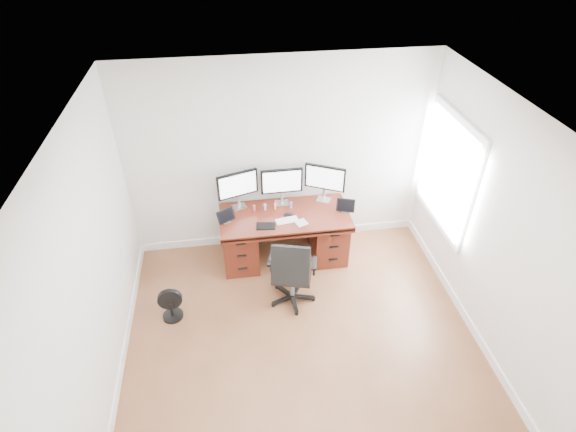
{
  "coord_description": "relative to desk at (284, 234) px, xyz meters",
  "views": [
    {
      "loc": [
        -0.64,
        -2.89,
        4.23
      ],
      "look_at": [
        0.0,
        1.5,
        0.95
      ],
      "focal_mm": 28.0,
      "sensor_mm": 36.0,
      "label": 1
    }
  ],
  "objects": [
    {
      "name": "figurine_orange",
      "position": [
        -0.11,
        0.12,
        0.4
      ],
      "size": [
        0.04,
        0.04,
        0.1
      ],
      "color": "#FF855E",
      "rests_on": "desk"
    },
    {
      "name": "monitor_center",
      "position": [
        0.0,
        0.24,
        0.68
      ],
      "size": [
        0.55,
        0.14,
        0.53
      ],
      "rotation": [
        0.0,
        0.0,
        0.01
      ],
      "color": "silver",
      "rests_on": "desk"
    },
    {
      "name": "figurine_brown",
      "position": [
        -0.39,
        0.12,
        0.4
      ],
      "size": [
        0.04,
        0.04,
        0.1
      ],
      "color": "brown",
      "rests_on": "desk"
    },
    {
      "name": "figurine_blue",
      "position": [
        -0.24,
        0.12,
        0.4
      ],
      "size": [
        0.04,
        0.04,
        0.1
      ],
      "color": "#6E82EF",
      "rests_on": "desk"
    },
    {
      "name": "ground",
      "position": [
        0.0,
        -1.83,
        -0.4
      ],
      "size": [
        4.5,
        4.5,
        0.0
      ],
      "primitive_type": "plane",
      "color": "brown",
      "rests_on": "ground"
    },
    {
      "name": "right_wall",
      "position": [
        2.0,
        -1.72,
        0.95
      ],
      "size": [
        0.1,
        4.5,
        2.7
      ],
      "color": "silver",
      "rests_on": "ground"
    },
    {
      "name": "drawing_tablet",
      "position": [
        -0.27,
        -0.24,
        0.35
      ],
      "size": [
        0.26,
        0.18,
        0.01
      ],
      "primitive_type": "cube",
      "rotation": [
        0.0,
        0.0,
        -0.11
      ],
      "color": "black",
      "rests_on": "desk"
    },
    {
      "name": "desk",
      "position": [
        0.0,
        0.0,
        0.0
      ],
      "size": [
        1.7,
        0.8,
        0.75
      ],
      "color": "#521B10",
      "rests_on": "ground"
    },
    {
      "name": "back_wall",
      "position": [
        0.0,
        0.42,
        0.95
      ],
      "size": [
        4.0,
        0.1,
        2.7
      ],
      "primitive_type": "cube",
      "color": "silver",
      "rests_on": "ground"
    },
    {
      "name": "tablet_right",
      "position": [
        0.8,
        -0.08,
        0.43
      ],
      "size": [
        0.25,
        0.14,
        0.19
      ],
      "rotation": [
        0.0,
        0.0,
        -0.34
      ],
      "color": "silver",
      "rests_on": "desk"
    },
    {
      "name": "keyboard",
      "position": [
        0.01,
        -0.17,
        0.36
      ],
      "size": [
        0.31,
        0.17,
        0.01
      ],
      "primitive_type": "cube",
      "rotation": [
        0.0,
        0.0,
        0.17
      ],
      "color": "silver",
      "rests_on": "desk"
    },
    {
      "name": "phone",
      "position": [
        0.05,
        -0.04,
        0.35
      ],
      "size": [
        0.12,
        0.07,
        0.01
      ],
      "primitive_type": "cube",
      "rotation": [
        0.0,
        0.0,
        0.03
      ],
      "color": "black",
      "rests_on": "desk"
    },
    {
      "name": "monitor_right",
      "position": [
        0.58,
        0.24,
        0.68
      ],
      "size": [
        0.51,
        0.28,
        0.53
      ],
      "rotation": [
        0.0,
        0.0,
        -0.47
      ],
      "color": "silver",
      "rests_on": "desk"
    },
    {
      "name": "trackpad",
      "position": [
        0.19,
        -0.23,
        0.35
      ],
      "size": [
        0.18,
        0.18,
        0.01
      ],
      "primitive_type": "cube",
      "rotation": [
        0.0,
        0.0,
        0.34
      ],
      "color": "silver",
      "rests_on": "desk"
    },
    {
      "name": "tablet_left",
      "position": [
        -0.76,
        -0.08,
        0.43
      ],
      "size": [
        0.24,
        0.18,
        0.19
      ],
      "rotation": [
        0.0,
        0.0,
        0.54
      ],
      "color": "silver",
      "rests_on": "desk"
    },
    {
      "name": "monitor_left",
      "position": [
        -0.58,
        0.24,
        0.68
      ],
      "size": [
        0.53,
        0.2,
        0.53
      ],
      "rotation": [
        0.0,
        0.0,
        0.31
      ],
      "color": "silver",
      "rests_on": "desk"
    },
    {
      "name": "figurine_purple",
      "position": [
        0.1,
        0.12,
        0.4
      ],
      "size": [
        0.04,
        0.04,
        0.1
      ],
      "color": "#996BE5",
      "rests_on": "desk"
    },
    {
      "name": "floor_fan",
      "position": [
        -1.5,
        -0.89,
        -0.2
      ],
      "size": [
        0.29,
        0.25,
        0.42
      ],
      "rotation": [
        0.0,
        0.0,
        0.04
      ],
      "color": "black",
      "rests_on": "ground"
    },
    {
      "name": "office_chair",
      "position": [
        -0.03,
        -0.86,
        -0.07
      ],
      "size": [
        0.66,
        0.66,
        1.01
      ],
      "rotation": [
        0.0,
        0.0,
        -0.27
      ],
      "color": "black",
      "rests_on": "ground"
    }
  ]
}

